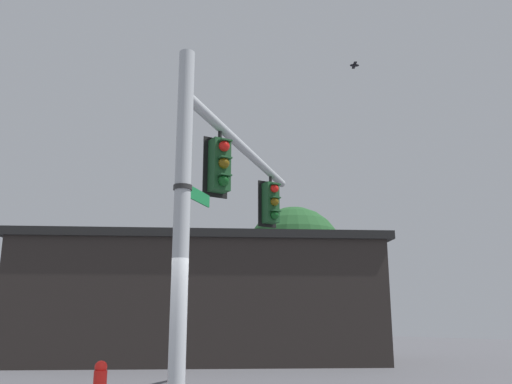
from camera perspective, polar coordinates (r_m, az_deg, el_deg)
signal_pole at (r=8.80m, az=-7.93°, el=-3.38°), size 0.27×0.27×6.12m
mast_arm at (r=12.22m, az=-1.13°, el=4.48°), size 5.01×4.26×0.20m
traffic_light_nearest_pole at (r=10.55m, az=-3.86°, el=2.90°), size 0.54×0.49×1.31m
traffic_light_mid_inner at (r=13.86m, az=1.61°, el=-1.13°), size 0.54×0.49×1.31m
street_name_sign at (r=9.18m, az=-7.03°, el=0.03°), size 1.02×0.89×0.22m
bird_flying at (r=16.00m, az=10.43°, el=13.13°), size 0.28×0.37×0.09m
storefront_building at (r=21.63m, az=-5.88°, el=-11.36°), size 15.19×12.36×4.66m
tree_by_storefront at (r=22.14m, az=4.10°, el=-6.76°), size 3.99×3.99×6.15m
fire_hydrant at (r=10.68m, az=-16.30°, el=-19.02°), size 0.35×0.24×0.82m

